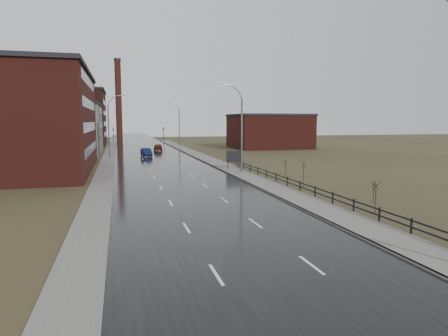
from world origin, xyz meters
TOP-DOWN VIEW (x-y plane):
  - ground at (0.00, 0.00)m, footprint 320.00×320.00m
  - road at (0.00, 60.00)m, footprint 14.00×300.00m
  - sidewalk_right at (8.60, 35.00)m, footprint 3.20×180.00m
  - curb_right at (7.08, 35.00)m, footprint 0.16×180.00m
  - sidewalk_left at (-8.20, 60.00)m, footprint 2.40×260.00m
  - warehouse_near at (-20.99, 45.00)m, footprint 22.44×28.56m
  - warehouse_mid at (-17.99, 78.00)m, footprint 16.32×20.40m
  - warehouse_far at (-22.99, 108.00)m, footprint 26.52×24.48m
  - building_right at (30.30, 82.00)m, footprint 18.36×16.32m
  - smokestack at (-6.00, 150.00)m, footprint 2.70×2.70m
  - streetlight_right_mid at (8.50, 36.00)m, footprint 3.36×0.28m
  - streetlight_left at (-7.70, 62.00)m, footprint 3.36×0.28m
  - streetlight_right_far at (8.50, 90.00)m, footprint 3.36×0.28m
  - guardrail at (10.30, 18.31)m, footprint 0.10×53.05m
  - shrub_c at (11.60, 12.27)m, footprint 0.58×0.61m
  - shrub_d at (14.18, 16.15)m, footprint 0.43×0.45m
  - shrub_e at (11.95, 24.70)m, footprint 0.64×0.67m
  - shrub_f at (13.25, 32.29)m, footprint 0.48×0.51m
  - billboard at (9.10, 40.74)m, footprint 2.11×0.17m
  - traffic_light_left at (-8.00, 120.00)m, footprint 0.58×2.73m
  - traffic_light_right at (8.00, 120.00)m, footprint 0.58×2.73m
  - car_near at (-1.31, 64.73)m, footprint 2.07×4.84m
  - car_far at (2.22, 78.60)m, footprint 2.38×4.99m

SIDE VIEW (x-z plane):
  - ground at x=0.00m, z-range 0.00..0.00m
  - road at x=0.00m, z-range 0.00..0.06m
  - sidewalk_left at x=-8.20m, z-range 0.00..0.12m
  - sidewalk_right at x=8.60m, z-range 0.00..0.18m
  - curb_right at x=7.08m, z-range 0.00..0.18m
  - guardrail at x=10.30m, z-range 0.16..1.26m
  - car_near at x=-1.31m, z-range 0.00..1.55m
  - car_far at x=2.22m, z-range 0.00..1.64m
  - shrub_d at x=14.18m, z-range 0.05..1.85m
  - shrub_f at x=13.25m, z-range 0.06..2.08m
  - shrub_c at x=11.60m, z-range 0.08..2.52m
  - shrub_e at x=11.95m, z-range 0.09..2.79m
  - billboard at x=9.10m, z-range 0.44..3.12m
  - building_right at x=30.30m, z-range 0.01..8.51m
  - traffic_light_left at x=-8.00m, z-range 1.95..7.25m
  - traffic_light_right at x=8.00m, z-range 1.95..7.25m
  - warehouse_mid at x=-17.99m, z-range 0.01..10.51m
  - streetlight_right_mid at x=8.50m, z-range 0.16..11.51m
  - streetlight_left at x=-7.70m, z-range 0.16..11.51m
  - streetlight_right_far at x=8.50m, z-range 0.16..11.51m
  - warehouse_near at x=-20.99m, z-range 0.01..13.51m
  - warehouse_far at x=-22.99m, z-range 0.01..15.51m
  - smokestack at x=-6.00m, z-range 0.15..30.85m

